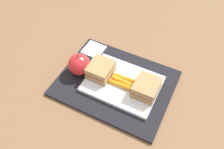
# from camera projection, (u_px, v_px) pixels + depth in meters

# --- Properties ---
(ground_plane) EXTENTS (2.40, 2.40, 0.00)m
(ground_plane) POSITION_uv_depth(u_px,v_px,m) (115.00, 84.00, 0.77)
(ground_plane) COLOR brown
(lunchbag_mat) EXTENTS (0.36, 0.28, 0.01)m
(lunchbag_mat) POSITION_uv_depth(u_px,v_px,m) (115.00, 83.00, 0.77)
(lunchbag_mat) COLOR black
(lunchbag_mat) RESTS_ON ground_plane
(food_tray) EXTENTS (0.23, 0.17, 0.01)m
(food_tray) POSITION_uv_depth(u_px,v_px,m) (122.00, 84.00, 0.75)
(food_tray) COLOR white
(food_tray) RESTS_ON lunchbag_mat
(sandwich_half_left) EXTENTS (0.07, 0.08, 0.04)m
(sandwich_half_left) POSITION_uv_depth(u_px,v_px,m) (146.00, 88.00, 0.71)
(sandwich_half_left) COLOR #9E7A4C
(sandwich_half_left) RESTS_ON food_tray
(sandwich_half_right) EXTENTS (0.07, 0.08, 0.04)m
(sandwich_half_right) POSITION_uv_depth(u_px,v_px,m) (101.00, 70.00, 0.75)
(sandwich_half_right) COLOR #9E7A4C
(sandwich_half_right) RESTS_ON food_tray
(carrot_sticks_bundle) EXTENTS (0.08, 0.04, 0.02)m
(carrot_sticks_bundle) POSITION_uv_depth(u_px,v_px,m) (122.00, 81.00, 0.74)
(carrot_sticks_bundle) COLOR orange
(carrot_sticks_bundle) RESTS_ON food_tray
(apple) EXTENTS (0.07, 0.07, 0.08)m
(apple) POSITION_uv_depth(u_px,v_px,m) (79.00, 65.00, 0.76)
(apple) COLOR red
(apple) RESTS_ON lunchbag_mat
(paper_napkin) EXTENTS (0.07, 0.07, 0.00)m
(paper_napkin) POSITION_uv_depth(u_px,v_px,m) (94.00, 50.00, 0.86)
(paper_napkin) COLOR white
(paper_napkin) RESTS_ON lunchbag_mat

